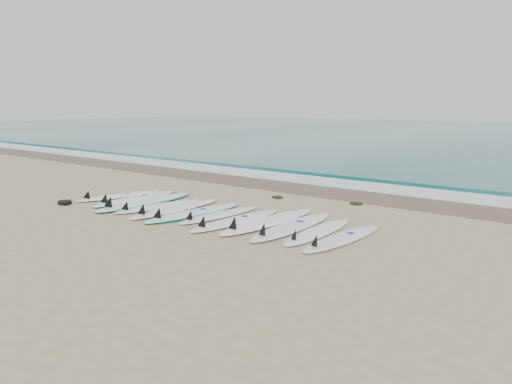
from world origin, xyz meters
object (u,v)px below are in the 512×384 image
Objects in this scene: surfboard_0 at (117,196)px; surfboard_11 at (342,238)px; leash_coil at (65,202)px; surfboard_6 at (218,215)px.

surfboard_11 is (6.51, 0.02, 0.00)m from surfboard_0.
leash_coil is at bearing -166.89° from surfboard_11.
leash_coil is (-3.80, -1.32, -0.00)m from surfboard_6.
surfboard_11 is 5.33× the size of leash_coil.
leash_coil is (-0.27, -1.31, -0.00)m from surfboard_0.
surfboard_11 is at bearing 9.25° from surfboard_0.
surfboard_6 is at bearing 9.21° from surfboard_0.
surfboard_0 is 5.20× the size of leash_coil.
surfboard_0 is 6.51m from surfboard_11.
surfboard_6 reaches higher than leash_coil.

